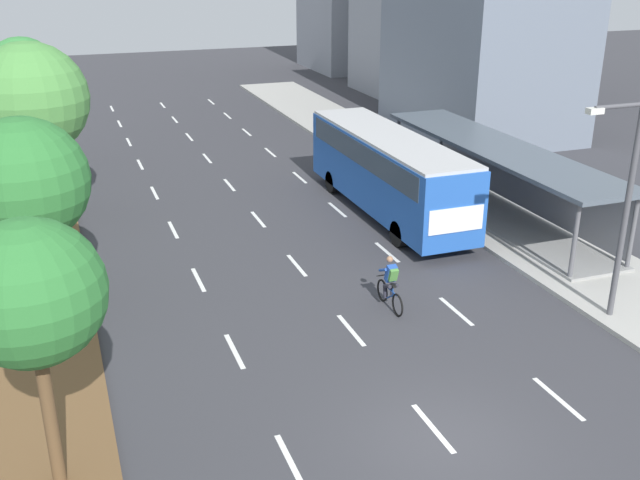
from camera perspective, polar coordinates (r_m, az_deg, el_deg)
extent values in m
plane|color=#38383D|center=(17.53, 9.57, -15.10)|extent=(140.00, 140.00, 0.00)
cube|color=brown|center=(33.64, -20.67, 2.36)|extent=(2.60, 52.00, 0.12)
cube|color=#ADAAA3|center=(37.52, 7.10, 5.57)|extent=(4.50, 52.00, 0.15)
cube|color=white|center=(16.74, -2.32, -16.78)|extent=(0.14, 1.98, 0.01)
cube|color=white|center=(20.76, -6.65, -8.55)|extent=(0.14, 1.98, 0.01)
cube|color=white|center=(25.14, -9.41, -3.05)|extent=(0.14, 1.98, 0.01)
cube|color=white|center=(29.73, -11.32, 0.79)|extent=(0.14, 1.98, 0.01)
cube|color=white|center=(34.44, -12.71, 3.59)|extent=(0.14, 1.98, 0.01)
cube|color=white|center=(39.23, -13.77, 5.71)|extent=(0.14, 1.98, 0.01)
cube|color=white|center=(44.07, -14.61, 7.37)|extent=(0.14, 1.98, 0.01)
cube|color=white|center=(48.94, -15.28, 8.69)|extent=(0.14, 1.98, 0.01)
cube|color=white|center=(53.84, -15.83, 9.78)|extent=(0.14, 1.98, 0.01)
cube|color=white|center=(17.88, 8.75, -14.20)|extent=(0.14, 1.98, 0.01)
cube|color=white|center=(21.69, 2.42, -6.99)|extent=(0.14, 1.98, 0.01)
cube|color=white|center=(25.92, -1.81, -1.97)|extent=(0.14, 1.98, 0.01)
cube|color=white|center=(30.39, -4.81, 1.61)|extent=(0.14, 1.98, 0.01)
cube|color=white|center=(35.01, -7.04, 4.26)|extent=(0.14, 1.98, 0.01)
cube|color=white|center=(39.73, -8.75, 6.29)|extent=(0.14, 1.98, 0.01)
cube|color=white|center=(44.51, -10.10, 7.87)|extent=(0.14, 1.98, 0.01)
cube|color=white|center=(49.34, -11.20, 9.15)|extent=(0.14, 1.98, 0.01)
cube|color=white|center=(54.21, -12.11, 10.19)|extent=(0.14, 1.98, 0.01)
cube|color=white|center=(19.59, 17.98, -11.60)|extent=(0.14, 1.98, 0.01)
cube|color=white|center=(23.12, 10.50, -5.44)|extent=(0.14, 1.98, 0.01)
cube|color=white|center=(27.12, 5.22, -0.94)|extent=(0.14, 1.98, 0.01)
cube|color=white|center=(31.42, 1.35, 2.37)|extent=(0.14, 1.98, 0.01)
cube|color=white|center=(35.91, -1.59, 4.87)|extent=(0.14, 1.98, 0.01)
cube|color=white|center=(40.52, -3.88, 6.80)|extent=(0.14, 1.98, 0.01)
cube|color=white|center=(45.23, -5.71, 8.32)|extent=(0.14, 1.98, 0.01)
cube|color=white|center=(49.99, -7.20, 9.55)|extent=(0.14, 1.98, 0.01)
cube|color=white|center=(54.80, -8.44, 10.56)|extent=(0.14, 1.98, 0.01)
cube|color=gray|center=(31.43, 13.16, 2.18)|extent=(2.60, 13.71, 0.10)
cylinder|color=#56565B|center=(25.35, 19.15, 0.00)|extent=(0.16, 0.16, 2.60)
cylinder|color=#56565B|center=(35.96, 6.06, 7.34)|extent=(0.16, 0.16, 2.60)
cylinder|color=#56565B|center=(26.86, 23.09, 0.64)|extent=(0.16, 0.16, 2.60)
cylinder|color=#56565B|center=(37.04, 9.38, 7.60)|extent=(0.16, 0.16, 2.60)
cube|color=gray|center=(31.70, 15.26, 4.71)|extent=(0.10, 13.03, 2.34)
cube|color=#4C5660|center=(30.65, 13.59, 6.99)|extent=(2.90, 14.11, 0.16)
cube|color=#2356B2|center=(30.51, 5.25, 5.33)|extent=(2.50, 11.20, 2.80)
cube|color=#2D3D4C|center=(30.28, 5.31, 6.87)|extent=(2.54, 10.30, 0.90)
cube|color=#B7B7B7|center=(30.13, 5.35, 7.99)|extent=(2.45, 10.98, 0.12)
cube|color=#2D3D4C|center=(35.40, 1.39, 8.31)|extent=(2.25, 0.06, 1.54)
cube|color=white|center=(25.86, 10.51, 1.54)|extent=(2.12, 0.04, 0.90)
cylinder|color=black|center=(33.53, 0.95, 4.53)|extent=(0.30, 1.00, 1.00)
cylinder|color=black|center=(34.35, 4.39, 4.89)|extent=(0.30, 1.00, 1.00)
cylinder|color=black|center=(27.53, 6.14, 0.48)|extent=(0.30, 1.00, 1.00)
cylinder|color=black|center=(28.52, 10.12, 1.03)|extent=(0.30, 1.00, 1.00)
torus|color=black|center=(23.32, 4.85, -3.91)|extent=(0.06, 0.72, 0.72)
torus|color=black|center=(22.43, 6.03, -5.05)|extent=(0.06, 0.72, 0.72)
cylinder|color=#234C99|center=(22.75, 5.45, -3.83)|extent=(0.05, 0.94, 0.05)
cylinder|color=#234C99|center=(22.75, 5.54, -4.34)|extent=(0.05, 0.57, 0.42)
cylinder|color=#234C99|center=(22.58, 5.67, -3.99)|extent=(0.04, 0.04, 0.40)
cube|color=black|center=(22.49, 5.69, -3.53)|extent=(0.12, 0.24, 0.06)
cylinder|color=black|center=(23.04, 4.95, -2.73)|extent=(0.46, 0.04, 0.04)
cube|color=#234CA8|center=(22.50, 5.52, -2.59)|extent=(0.30, 0.36, 0.59)
cube|color=#4C893D|center=(22.36, 5.70, -2.70)|extent=(0.26, 0.26, 0.42)
sphere|color=#9E7051|center=(22.43, 5.43, -1.50)|extent=(0.20, 0.20, 0.20)
cylinder|color=#23232D|center=(22.60, 5.25, -3.59)|extent=(0.12, 0.42, 0.25)
cylinder|color=#23232D|center=(22.85, 5.04, -4.01)|extent=(0.10, 0.17, 0.41)
cylinder|color=#23232D|center=(22.69, 5.79, -3.50)|extent=(0.12, 0.42, 0.25)
cylinder|color=#23232D|center=(22.94, 5.59, -3.92)|extent=(0.10, 0.17, 0.41)
cylinder|color=#234CA8|center=(22.59, 4.90, -2.32)|extent=(0.09, 0.47, 0.28)
cylinder|color=#234CA8|center=(22.73, 5.68, -2.20)|extent=(0.09, 0.47, 0.28)
cylinder|color=brown|center=(16.01, -20.23, -12.61)|extent=(0.28, 0.28, 3.25)
sphere|color=#2D7533|center=(14.72, -21.58, -3.83)|extent=(2.87, 2.87, 2.87)
cylinder|color=brown|center=(23.53, -21.02, -2.13)|extent=(0.28, 0.28, 2.73)
sphere|color=#2D7533|center=(22.62, -21.95, 4.26)|extent=(3.70, 3.70, 3.70)
cylinder|color=brown|center=(31.27, -20.65, 4.27)|extent=(0.28, 0.28, 3.32)
sphere|color=#4C8E42|center=(30.53, -21.47, 10.14)|extent=(4.32, 4.32, 4.32)
cylinder|color=brown|center=(39.32, -21.40, 7.58)|extent=(0.28, 0.28, 3.35)
sphere|color=#38843D|center=(38.78, -22.01, 11.85)|extent=(3.51, 3.51, 3.51)
cylinder|color=#4C4C51|center=(22.70, 22.64, 1.99)|extent=(0.18, 0.18, 6.50)
cylinder|color=#4C4C51|center=(21.40, 22.23, 9.59)|extent=(1.60, 0.12, 0.12)
cube|color=silver|center=(20.89, 20.54, 9.36)|extent=(0.44, 0.24, 0.16)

